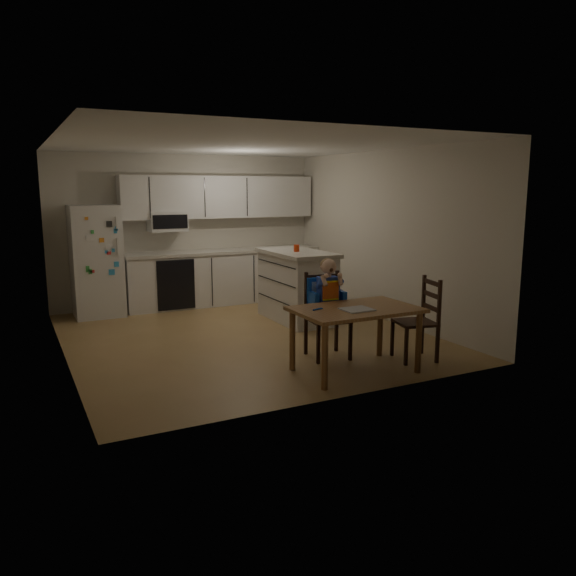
# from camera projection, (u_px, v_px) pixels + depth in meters

# --- Properties ---
(room) EXTENTS (4.52, 5.01, 2.51)m
(room) POSITION_uv_depth(u_px,v_px,m) (230.00, 240.00, 7.72)
(room) COLOR olive
(room) RESTS_ON ground
(refrigerator) EXTENTS (0.72, 0.70, 1.70)m
(refrigerator) POSITION_uv_depth(u_px,v_px,m) (96.00, 261.00, 8.57)
(refrigerator) COLOR silver
(refrigerator) RESTS_ON ground
(kitchen_run) EXTENTS (3.37, 0.62, 2.15)m
(kitchen_run) POSITION_uv_depth(u_px,v_px,m) (221.00, 252.00, 9.55)
(kitchen_run) COLOR silver
(kitchen_run) RESTS_ON ground
(kitchen_island) EXTENTS (0.74, 1.41, 1.04)m
(kitchen_island) POSITION_uv_depth(u_px,v_px,m) (297.00, 286.00, 8.32)
(kitchen_island) COLOR silver
(kitchen_island) RESTS_ON ground
(red_cup) EXTENTS (0.08, 0.08, 0.10)m
(red_cup) POSITION_uv_depth(u_px,v_px,m) (297.00, 248.00, 8.14)
(red_cup) COLOR red
(red_cup) RESTS_ON kitchen_island
(dining_table) EXTENTS (1.31, 0.84, 0.70)m
(dining_table) POSITION_uv_depth(u_px,v_px,m) (356.00, 316.00, 5.96)
(dining_table) COLOR brown
(dining_table) RESTS_ON ground
(napkin) EXTENTS (0.31, 0.27, 0.01)m
(napkin) POSITION_uv_depth(u_px,v_px,m) (357.00, 309.00, 5.84)
(napkin) COLOR #A8A8AD
(napkin) RESTS_ON dining_table
(toddler_spoon) EXTENTS (0.12, 0.06, 0.02)m
(toddler_spoon) POSITION_uv_depth(u_px,v_px,m) (317.00, 309.00, 5.84)
(toddler_spoon) COLOR blue
(toddler_spoon) RESTS_ON dining_table
(chair_booster) EXTENTS (0.49, 0.49, 1.16)m
(chair_booster) POSITION_uv_depth(u_px,v_px,m) (327.00, 298.00, 6.49)
(chair_booster) COLOR black
(chair_booster) RESTS_ON ground
(chair_side) EXTENTS (0.51, 0.51, 0.95)m
(chair_side) POSITION_uv_depth(u_px,v_px,m) (423.00, 313.00, 6.42)
(chair_side) COLOR black
(chair_side) RESTS_ON ground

